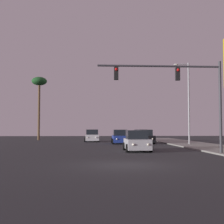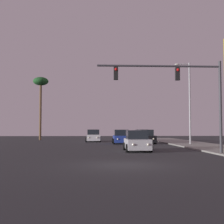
{
  "view_description": "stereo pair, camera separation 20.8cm",
  "coord_description": "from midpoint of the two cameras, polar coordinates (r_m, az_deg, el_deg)",
  "views": [
    {
      "loc": [
        -1.53,
        -15.64,
        1.83
      ],
      "look_at": [
        -0.14,
        8.35,
        3.1
      ],
      "focal_mm": 50.0,
      "sensor_mm": 36.0,
      "label": 1
    },
    {
      "loc": [
        -1.33,
        -15.65,
        1.83
      ],
      "look_at": [
        -0.14,
        8.35,
        3.1
      ],
      "focal_mm": 50.0,
      "sensor_mm": 36.0,
      "label": 2
    }
  ],
  "objects": [
    {
      "name": "palm_tree_far",
      "position": [
        50.88,
        -12.78,
        4.79
      ],
      "size": [
        2.4,
        2.4,
        9.98
      ],
      "color": "brown",
      "rests_on": "ground"
    },
    {
      "name": "street_lamp",
      "position": [
        35.47,
        13.99,
        2.39
      ],
      "size": [
        1.74,
        0.24,
        9.0
      ],
      "color": "#99999E",
      "rests_on": "sidewalk_right"
    },
    {
      "name": "car_grey",
      "position": [
        44.18,
        5.61,
        -4.39
      ],
      "size": [
        2.04,
        4.32,
        1.68
      ],
      "rotation": [
        0.0,
        0.0,
        3.13
      ],
      "color": "slate",
      "rests_on": "ground"
    },
    {
      "name": "car_white",
      "position": [
        43.37,
        -3.32,
        -4.43
      ],
      "size": [
        2.04,
        4.33,
        1.68
      ],
      "rotation": [
        0.0,
        0.0,
        3.17
      ],
      "color": "silver",
      "rests_on": "ground"
    },
    {
      "name": "traffic_light_mast",
      "position": [
        22.63,
        13.25,
        4.61
      ],
      "size": [
        8.82,
        0.36,
        6.5
      ],
      "color": "#38383D",
      "rests_on": "sidewalk_right"
    },
    {
      "name": "car_black",
      "position": [
        38.14,
        6.35,
        -4.61
      ],
      "size": [
        2.04,
        4.33,
        1.68
      ],
      "rotation": [
        0.0,
        0.0,
        3.17
      ],
      "color": "black",
      "rests_on": "ground"
    },
    {
      "name": "car_silver",
      "position": [
        25.43,
        4.82,
        -5.41
      ],
      "size": [
        2.04,
        4.32,
        1.68
      ],
      "rotation": [
        0.0,
        0.0,
        3.13
      ],
      "color": "#B7B7BC",
      "rests_on": "ground"
    },
    {
      "name": "ground_plane",
      "position": [
        15.81,
        2.42,
        -9.66
      ],
      "size": [
        120.0,
        120.0,
        0.0
      ],
      "primitive_type": "plane",
      "color": "#28282B"
    },
    {
      "name": "car_blue",
      "position": [
        37.61,
        1.83,
        -4.65
      ],
      "size": [
        2.04,
        4.32,
        1.68
      ],
      "rotation": [
        0.0,
        0.0,
        3.13
      ],
      "color": "navy",
      "rests_on": "ground"
    }
  ]
}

